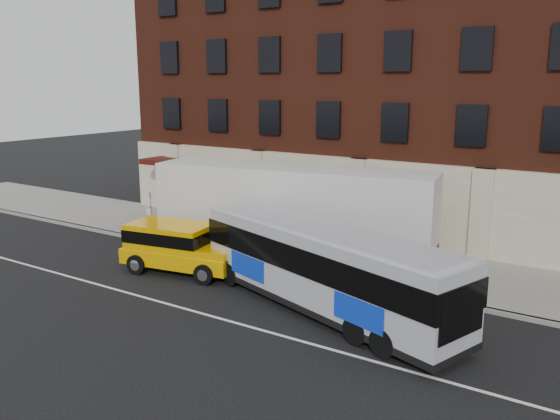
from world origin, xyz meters
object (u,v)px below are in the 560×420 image
Objects in this scene: sign_pole at (150,213)px; yellow_suv at (178,244)px; city_bus at (324,266)px; shipping_container at (292,214)px.

yellow_suv is (4.26, -2.66, -0.29)m from sign_pole.
sign_pole is 0.22× the size of city_bus.
city_bus is at bearing -47.88° from shipping_container.
yellow_suv is at bearing -31.97° from sign_pole.
sign_pole is at bearing -169.31° from shipping_container.
city_bus is 2.05× the size of yellow_suv.
sign_pole reaches higher than yellow_suv.
city_bus is at bearing -4.22° from yellow_suv.
yellow_suv is (-7.25, 0.54, -0.49)m from city_bus.
sign_pole is 0.46× the size of yellow_suv.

